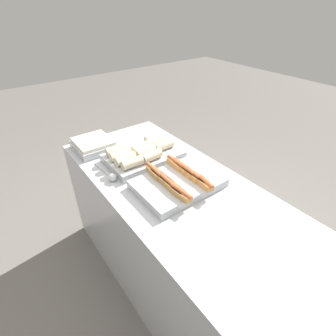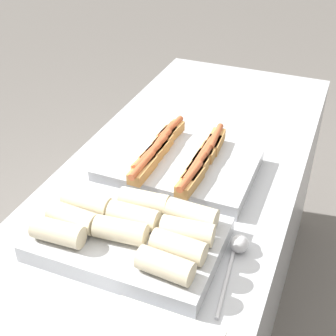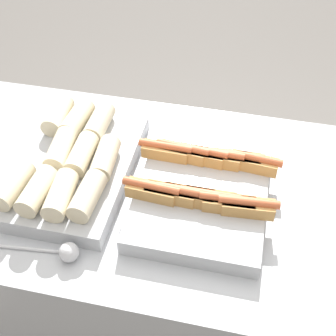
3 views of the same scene
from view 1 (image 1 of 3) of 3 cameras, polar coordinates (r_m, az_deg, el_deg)
name	(u,v)px [view 1 (image 1 of 3)]	position (r m, az deg, el deg)	size (l,w,h in m)	color
ground_plane	(178,278)	(2.16, 2.17, -22.83)	(12.00, 12.00, 0.00)	slate
counter	(179,240)	(1.81, 2.47, -15.33)	(1.85, 0.76, 0.86)	#B7BABF
tray_hotdogs	(178,182)	(1.51, 2.23, -2.96)	(0.40, 0.48, 0.10)	#B7BABF
tray_wraps	(143,154)	(1.76, -5.51, 3.02)	(0.32, 0.49, 0.11)	#B7BABF
tray_side_front	(94,145)	(1.96, -15.90, 4.92)	(0.28, 0.26, 0.07)	#B7BABF
serving_spoon_near	(111,176)	(1.62, -12.24, -1.79)	(0.26, 0.05, 0.05)	silver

